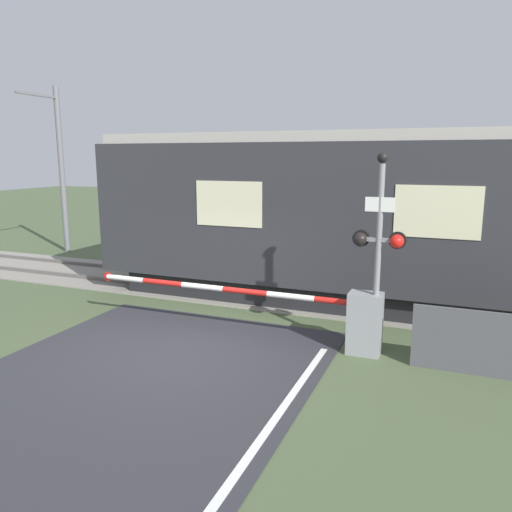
# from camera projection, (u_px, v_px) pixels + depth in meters

# --- Properties ---
(ground_plane) EXTENTS (80.00, 80.00, 0.00)m
(ground_plane) POSITION_uv_depth(u_px,v_px,m) (180.00, 350.00, 9.28)
(ground_plane) COLOR #475638
(track_bed) EXTENTS (36.00, 3.20, 0.13)m
(track_bed) POSITION_uv_depth(u_px,v_px,m) (264.00, 291.00, 13.25)
(track_bed) COLOR gray
(track_bed) RESTS_ON ground_plane
(train) EXTENTS (16.45, 3.15, 4.09)m
(train) POSITION_uv_depth(u_px,v_px,m) (439.00, 222.00, 11.29)
(train) COLOR black
(train) RESTS_ON ground_plane
(crossing_barrier) EXTENTS (6.07, 0.44, 1.14)m
(crossing_barrier) POSITION_uv_depth(u_px,v_px,m) (336.00, 316.00, 9.21)
(crossing_barrier) COLOR gray
(crossing_barrier) RESTS_ON ground_plane
(signal_post) EXTENTS (0.93, 0.26, 3.61)m
(signal_post) POSITION_uv_depth(u_px,v_px,m) (378.00, 244.00, 8.65)
(signal_post) COLOR gray
(signal_post) RESTS_ON ground_plane
(catenary_pole) EXTENTS (0.20, 1.90, 6.00)m
(catenary_pole) POSITION_uv_depth(u_px,v_px,m) (60.00, 167.00, 18.24)
(catenary_pole) COLOR slate
(catenary_pole) RESTS_ON ground_plane
(roadside_fence) EXTENTS (2.40, 0.06, 1.10)m
(roadside_fence) POSITION_uv_depth(u_px,v_px,m) (489.00, 345.00, 8.07)
(roadside_fence) COLOR #4C4C51
(roadside_fence) RESTS_ON ground_plane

